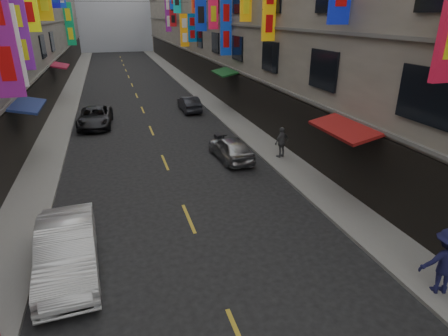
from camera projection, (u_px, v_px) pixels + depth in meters
sidewalk_left at (69, 99)px, 33.67m from camera, size 2.00×90.00×0.12m
sidewalk_right at (198, 91)px, 36.88m from camera, size 2.00×90.00×0.12m
street_awnings at (132, 99)px, 19.66m from camera, size 13.99×35.20×0.41m
lane_markings at (139, 102)px, 32.64m from camera, size 0.12×80.20×0.01m
scooter_far_right at (220, 143)px, 20.88m from camera, size 0.50×1.80×1.14m
car_left_mid at (67, 250)px, 10.90m from camera, size 1.84×4.63×1.50m
car_left_far at (95, 117)px, 25.37m from camera, size 2.45×4.74×1.28m
car_right_mid at (231, 148)px, 19.53m from camera, size 1.75×3.79×1.26m
car_right_far at (189, 104)px, 29.37m from camera, size 1.32×3.61×1.18m
pedestrian_rnear at (445, 261)px, 9.86m from camera, size 1.36×0.97×1.89m
pedestrian_rfar at (282, 142)px, 19.47m from camera, size 1.09×0.88×1.63m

